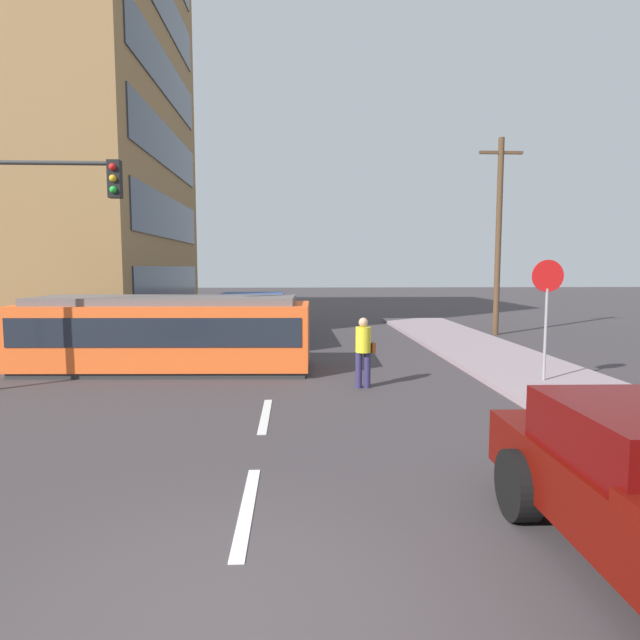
% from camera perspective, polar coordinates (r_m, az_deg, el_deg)
% --- Properties ---
extents(ground_plane, '(120.00, 120.00, 0.00)m').
position_cam_1_polar(ground_plane, '(14.43, -4.96, -5.76)').
color(ground_plane, '#3E383A').
extents(sidewalk_curb_right, '(3.20, 36.00, 0.14)m').
position_cam_1_polar(sidewalk_curb_right, '(12.21, 28.34, -8.20)').
color(sidewalk_curb_right, gray).
rests_on(sidewalk_curb_right, ground).
extents(lane_stripe_1, '(0.16, 2.40, 0.01)m').
position_cam_1_polar(lane_stripe_1, '(6.79, -7.76, -19.20)').
color(lane_stripe_1, silver).
rests_on(lane_stripe_1, ground).
extents(lane_stripe_2, '(0.16, 2.40, 0.01)m').
position_cam_1_polar(lane_stripe_2, '(10.54, -5.82, -10.04)').
color(lane_stripe_2, silver).
rests_on(lane_stripe_2, ground).
extents(lane_stripe_3, '(0.16, 2.40, 0.01)m').
position_cam_1_polar(lane_stripe_3, '(21.02, -4.24, -2.13)').
color(lane_stripe_3, silver).
rests_on(lane_stripe_3, ground).
extents(lane_stripe_4, '(0.16, 2.40, 0.01)m').
position_cam_1_polar(lane_stripe_4, '(26.98, -3.90, -0.40)').
color(lane_stripe_4, silver).
rests_on(lane_stripe_4, ground).
extents(streetcar_tram, '(7.89, 2.84, 2.05)m').
position_cam_1_polar(streetcar_tram, '(15.34, -15.95, -1.27)').
color(streetcar_tram, '#F85D23').
rests_on(streetcar_tram, ground).
extents(city_bus, '(2.58, 5.83, 1.78)m').
position_cam_1_polar(city_bus, '(20.40, -7.48, 0.49)').
color(city_bus, '#34508B').
rests_on(city_bus, ground).
extents(pedestrian_crossing, '(0.48, 0.36, 1.67)m').
position_cam_1_polar(pedestrian_crossing, '(12.68, 4.63, -3.01)').
color(pedestrian_crossing, '#2E2953').
rests_on(pedestrian_crossing, ground).
extents(stop_sign, '(0.76, 0.07, 2.88)m').
position_cam_1_polar(stop_sign, '(13.81, 22.96, 2.48)').
color(stop_sign, gray).
rests_on(stop_sign, sidewalk_curb_right).
extents(traffic_light_mast, '(3.18, 0.33, 5.38)m').
position_cam_1_polar(traffic_light_mast, '(13.91, -27.77, 8.82)').
color(traffic_light_mast, '#333333').
rests_on(traffic_light_mast, ground).
extents(utility_pole_mid, '(1.80, 0.24, 8.10)m').
position_cam_1_polar(utility_pole_mid, '(23.71, 18.42, 8.72)').
color(utility_pole_mid, brown).
rests_on(utility_pole_mid, ground).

